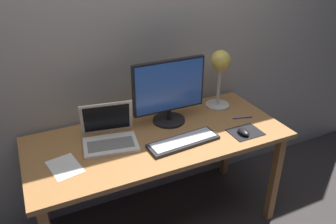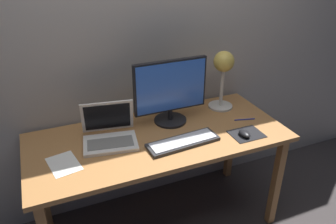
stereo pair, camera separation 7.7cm
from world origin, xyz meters
TOP-DOWN VIEW (x-y plane):
  - ground_plane at (0.00, 0.00)m, footprint 4.80×4.80m
  - back_wall at (0.00, 0.40)m, footprint 4.80×0.06m
  - desk at (0.00, 0.00)m, footprint 1.60×0.70m
  - monitor at (0.14, 0.14)m, footprint 0.49×0.22m
  - keyboard_main at (0.10, -0.14)m, footprint 0.45×0.17m
  - laptop at (-0.29, 0.07)m, footprint 0.35×0.31m
  - desk_lamp at (0.55, 0.19)m, footprint 0.17×0.17m
  - mousepad at (0.51, -0.20)m, footprint 0.20×0.16m
  - mouse at (0.48, -0.21)m, footprint 0.06×0.10m
  - paper_sheet_near_mouse at (-0.58, -0.08)m, footprint 0.18×0.23m
  - pen at (0.61, -0.04)m, footprint 0.14×0.04m

SIDE VIEW (x-z plane):
  - ground_plane at x=0.00m, z-range 0.00..0.00m
  - desk at x=0.00m, z-range 0.29..1.03m
  - paper_sheet_near_mouse at x=-0.58m, z-range 0.74..0.74m
  - mousepad at x=0.51m, z-range 0.74..0.74m
  - pen at x=0.61m, z-range 0.74..0.75m
  - keyboard_main at x=0.10m, z-range 0.74..0.76m
  - mouse at x=0.48m, z-range 0.74..0.78m
  - laptop at x=-0.29m, z-range 0.69..0.92m
  - monitor at x=0.14m, z-range 0.75..1.18m
  - desk_lamp at x=0.55m, z-range 0.83..1.24m
  - back_wall at x=0.00m, z-range 0.00..2.60m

